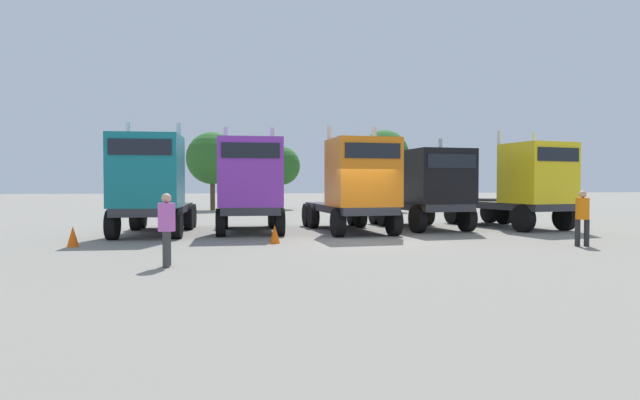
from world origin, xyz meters
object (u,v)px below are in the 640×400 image
at_px(semi_truck_teal, 150,184).
at_px(semi_truck_orange, 357,185).
at_px(traffic_cone_near, 73,236).
at_px(semi_truck_black, 429,188).
at_px(semi_truck_yellow, 525,186).
at_px(semi_truck_purple, 250,184).
at_px(visitor_in_hivis, 582,214).
at_px(visitor_with_camera, 167,224).
at_px(traffic_cone_mid, 275,234).

xyz_separation_m(semi_truck_teal, semi_truck_orange, (7.88, -0.31, -0.05)).
xyz_separation_m(semi_truck_teal, traffic_cone_near, (-1.88, -3.14, -1.63)).
height_order(semi_truck_black, semi_truck_yellow, semi_truck_yellow).
height_order(semi_truck_purple, semi_truck_black, semi_truck_purple).
height_order(semi_truck_yellow, visitor_in_hivis, semi_truck_yellow).
bearing_deg(semi_truck_orange, visitor_with_camera, -44.95).
height_order(semi_truck_purple, visitor_with_camera, semi_truck_purple).
relative_size(semi_truck_purple, semi_truck_yellow, 0.90).
relative_size(semi_truck_teal, semi_truck_black, 1.02).
height_order(semi_truck_purple, traffic_cone_near, semi_truck_purple).
bearing_deg(semi_truck_black, semi_truck_yellow, 79.29).
xyz_separation_m(semi_truck_purple, visitor_in_hivis, (10.12, -6.14, -0.95)).
height_order(visitor_with_camera, traffic_cone_near, visitor_with_camera).
height_order(semi_truck_yellow, traffic_cone_mid, semi_truck_yellow).
distance_m(visitor_in_hivis, traffic_cone_near, 15.94).
bearing_deg(traffic_cone_mid, semi_truck_orange, 40.19).
bearing_deg(traffic_cone_near, visitor_with_camera, -53.77).
relative_size(semi_truck_black, visitor_with_camera, 3.58).
bearing_deg(semi_truck_purple, semi_truck_yellow, 90.82).
relative_size(visitor_with_camera, traffic_cone_mid, 2.83).
bearing_deg(traffic_cone_mid, visitor_in_hivis, -14.50).
bearing_deg(visitor_with_camera, semi_truck_purple, -104.32).
xyz_separation_m(semi_truck_black, traffic_cone_mid, (-6.96, -4.09, -1.51)).
bearing_deg(semi_truck_yellow, semi_truck_teal, -99.14).
height_order(semi_truck_black, traffic_cone_near, semi_truck_black).
relative_size(semi_truck_orange, traffic_cone_mid, 10.72).
xyz_separation_m(semi_truck_black, traffic_cone_near, (-13.23, -3.98, -1.49)).
xyz_separation_m(semi_truck_yellow, visitor_in_hivis, (-1.74, -6.14, -0.88)).
bearing_deg(visitor_in_hivis, semi_truck_yellow, 176.83).
bearing_deg(semi_truck_teal, visitor_in_hivis, 69.48).
relative_size(semi_truck_black, visitor_in_hivis, 3.54).
bearing_deg(traffic_cone_near, semi_truck_teal, 59.08).
relative_size(semi_truck_orange, visitor_with_camera, 3.79).
height_order(visitor_in_hivis, traffic_cone_mid, visitor_in_hivis).
height_order(semi_truck_teal, visitor_in_hivis, semi_truck_teal).
distance_m(semi_truck_purple, traffic_cone_near, 6.84).
distance_m(semi_truck_orange, traffic_cone_mid, 4.84).
distance_m(semi_truck_black, traffic_cone_near, 13.90).
xyz_separation_m(semi_truck_purple, traffic_cone_mid, (0.68, -3.70, -1.66)).
xyz_separation_m(semi_truck_teal, visitor_in_hivis, (13.84, -5.70, -0.93)).
distance_m(semi_truck_orange, traffic_cone_near, 10.29).
distance_m(semi_truck_purple, semi_truck_yellow, 11.87).
distance_m(semi_truck_purple, traffic_cone_mid, 4.11).
distance_m(semi_truck_yellow, visitor_with_camera, 16.32).
height_order(semi_truck_black, visitor_with_camera, semi_truck_black).
xyz_separation_m(semi_truck_purple, semi_truck_yellow, (11.87, 0.00, -0.06)).
bearing_deg(visitor_in_hivis, visitor_with_camera, -67.96).
relative_size(visitor_in_hivis, visitor_with_camera, 1.01).
height_order(semi_truck_orange, visitor_in_hivis, semi_truck_orange).
relative_size(semi_truck_orange, semi_truck_black, 1.06).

